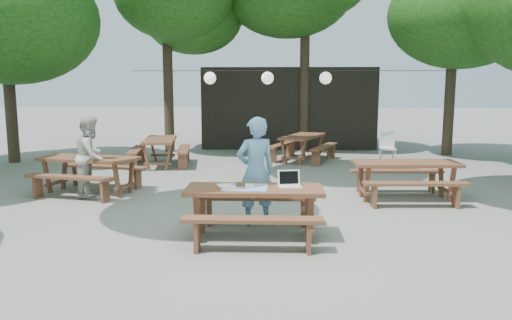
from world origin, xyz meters
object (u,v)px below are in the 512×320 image
Objects in this scene: main_picnic_table at (254,212)px; woman at (256,171)px; picnic_table_nw at (89,175)px; plastic_chair at (387,154)px; second_person at (91,156)px.

woman reaches higher than main_picnic_table.
main_picnic_table is 0.91× the size of picnic_table_nw.
main_picnic_table is at bearing -111.83° from plastic_chair.
picnic_table_nw is 0.51m from second_person.
main_picnic_table is 1.23× the size of second_person.
main_picnic_table and picnic_table_nw have the same top height.
plastic_chair reaches higher than main_picnic_table.
second_person reaches higher than plastic_chair.
main_picnic_table is 1.15× the size of woman.
main_picnic_table is at bearing -127.21° from second_person.
second_person reaches higher than picnic_table_nw.
woman is 1.93× the size of plastic_chair.
main_picnic_table is 4.32m from second_person.
second_person is at bearing 141.77° from main_picnic_table.
main_picnic_table is 0.85m from woman.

